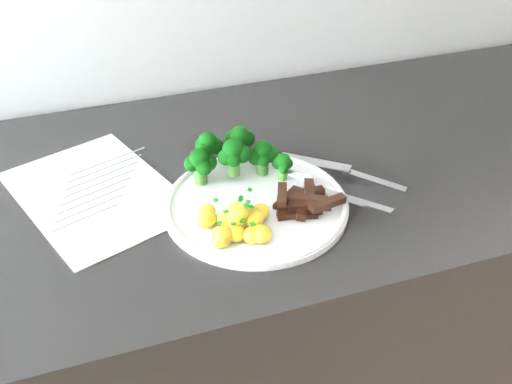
% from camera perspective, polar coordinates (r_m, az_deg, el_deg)
% --- Properties ---
extents(counter, '(2.49, 0.62, 0.93)m').
position_cam_1_polar(counter, '(1.29, -5.45, -16.62)').
color(counter, black).
rests_on(counter, ground).
extents(recipe_paper, '(0.30, 0.35, 0.00)m').
position_cam_1_polar(recipe_paper, '(0.98, -14.88, -0.07)').
color(recipe_paper, silver).
rests_on(recipe_paper, counter).
extents(plate, '(0.28, 0.28, 0.02)m').
position_cam_1_polar(plate, '(0.91, 0.00, -1.13)').
color(plate, white).
rests_on(plate, counter).
extents(broccoli, '(0.17, 0.10, 0.07)m').
position_cam_1_polar(broccoli, '(0.95, -2.23, 3.71)').
color(broccoli, '#336121').
rests_on(broccoli, plate).
extents(potatoes, '(0.11, 0.10, 0.04)m').
position_cam_1_polar(potatoes, '(0.85, -1.88, -2.88)').
color(potatoes, yellow).
rests_on(potatoes, plate).
extents(beef_strips, '(0.11, 0.09, 0.03)m').
position_cam_1_polar(beef_strips, '(0.90, 4.44, -0.96)').
color(beef_strips, black).
rests_on(beef_strips, plate).
extents(fork, '(0.12, 0.16, 0.02)m').
position_cam_1_polar(fork, '(0.92, 7.88, -0.14)').
color(fork, silver).
rests_on(fork, plate).
extents(knife, '(0.16, 0.16, 0.02)m').
position_cam_1_polar(knife, '(0.98, 9.56, 1.48)').
color(knife, silver).
rests_on(knife, plate).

